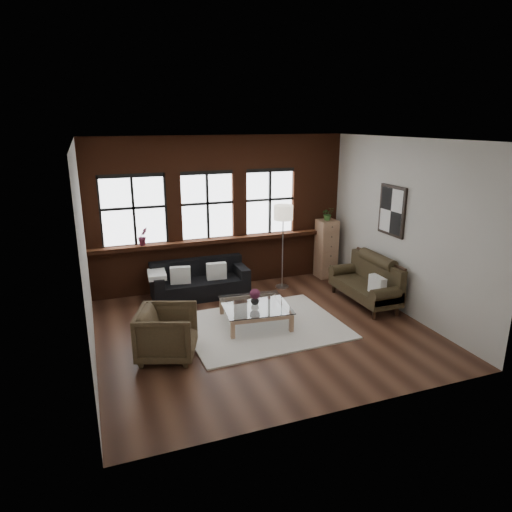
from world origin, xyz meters
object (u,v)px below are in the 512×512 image
object	(u,v)px
armchair	(167,333)
drawer_chest	(326,249)
dark_sofa	(200,280)
vase	(255,300)
floor_lamp	(283,244)
vintage_settee	(365,282)
coffee_table	(255,314)

from	to	relation	value
armchair	drawer_chest	bearing A→B (deg)	-38.91
dark_sofa	drawer_chest	xyz separation A→B (m)	(3.01, 0.21, 0.32)
drawer_chest	dark_sofa	bearing A→B (deg)	-176.07
vase	floor_lamp	world-z (taller)	floor_lamp
armchair	vase	world-z (taller)	armchair
vase	drawer_chest	size ratio (longest dim) A/B	0.12
drawer_chest	vintage_settee	bearing A→B (deg)	-92.39
dark_sofa	vintage_settee	xyz separation A→B (m)	(2.94, -1.49, 0.10)
vintage_settee	coffee_table	bearing A→B (deg)	-176.48
floor_lamp	dark_sofa	bearing A→B (deg)	176.83
dark_sofa	coffee_table	distance (m)	1.75
armchair	floor_lamp	xyz separation A→B (m)	(2.85, 2.19, 0.58)
coffee_table	vase	xyz separation A→B (m)	(0.00, 0.00, 0.27)
vintage_settee	armchair	size ratio (longest dim) A/B	1.97
dark_sofa	coffee_table	size ratio (longest dim) A/B	1.71
dark_sofa	armchair	size ratio (longest dim) A/B	2.25
dark_sofa	floor_lamp	distance (m)	1.89
armchair	drawer_chest	xyz separation A→B (m)	(4.07, 2.49, 0.27)
armchair	coffee_table	xyz separation A→B (m)	(1.65, 0.65, -0.21)
coffee_table	vase	world-z (taller)	vase
vintage_settee	coffee_table	xyz separation A→B (m)	(-2.34, -0.14, -0.27)
drawer_chest	floor_lamp	xyz separation A→B (m)	(-1.22, -0.31, 0.31)
coffee_table	drawer_chest	bearing A→B (deg)	37.33
coffee_table	armchair	bearing A→B (deg)	-158.55
vase	armchair	bearing A→B (deg)	-158.55
drawer_chest	coffee_table	bearing A→B (deg)	-142.67
armchair	dark_sofa	bearing A→B (deg)	-5.30
vintage_settee	armchair	world-z (taller)	vintage_settee
coffee_table	floor_lamp	distance (m)	2.10
armchair	drawer_chest	distance (m)	4.78
dark_sofa	floor_lamp	size ratio (longest dim) A/B	1.00
coffee_table	drawer_chest	xyz separation A→B (m)	(2.42, 1.84, 0.49)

